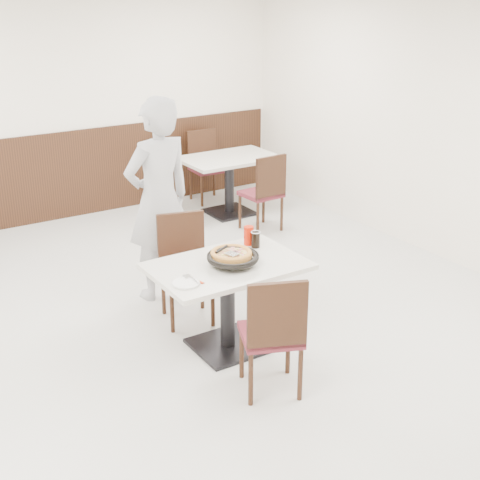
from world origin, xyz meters
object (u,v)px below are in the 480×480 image
pizza_pan (233,260)px  red_cup (249,235)px  pizza (231,255)px  side_plate (186,283)px  diner_person (159,200)px  main_table (228,307)px  chair_near (271,332)px  bg_table_right (229,185)px  chair_far (187,271)px  cola_glass (256,240)px  bg_chair_right_far (208,167)px  bg_chair_right_near (261,192)px

pizza_pan → red_cup: 0.46m
pizza → red_cup: (0.33, 0.24, 0.02)m
side_plate → diner_person: diner_person is taller
main_table → chair_near: 0.68m
diner_person → bg_table_right: bearing=-144.6°
diner_person → chair_far: bearing=77.6°
main_table → red_cup: bearing=35.1°
pizza_pan → chair_far: bearing=96.4°
chair_near → diner_person: diner_person is taller
chair_near → cola_glass: chair_near is taller
chair_near → cola_glass: bearing=85.3°
diner_person → cola_glass: bearing=102.6°
chair_near → cola_glass: size_ratio=7.31×
main_table → pizza_pan: 0.42m
pizza_pan → bg_chair_right_far: (1.80, 3.54, -0.32)m
pizza → red_cup: bearing=36.9°
pizza → bg_chair_right_far: 3.92m
diner_person → bg_chair_right_near: (1.80, 0.98, -0.48)m
bg_chair_right_near → bg_chair_right_far: size_ratio=1.00×
red_cup → bg_table_right: size_ratio=0.13×
pizza_pan → bg_table_right: (1.77, 2.94, -0.42)m
bg_chair_right_far → cola_glass: bearing=70.5°
chair_far → bg_chair_right_far: 3.45m
bg_chair_right_far → side_plate: bearing=62.1°
chair_near → red_cup: bearing=88.2°
diner_person → bg_chair_right_far: diner_person is taller
chair_near → bg_chair_right_far: same height
pizza → bg_table_right: pizza is taller
pizza → diner_person: (-0.05, 1.18, 0.14)m
main_table → pizza_pan: (0.03, -0.04, 0.42)m
bg_chair_right_far → pizza: bearing=66.9°
main_table → diner_person: diner_person is taller
chair_far → bg_table_right: bearing=-114.3°
pizza → red_cup: 0.41m
cola_glass → diner_person: 1.10m
chair_far → bg_chair_right_near: same height
chair_far → pizza_pan: bearing=110.8°
bg_chair_right_near → chair_far: bearing=-142.7°
chair_near → bg_chair_right_far: size_ratio=1.00×
chair_far → diner_person: size_ratio=0.50×
side_plate → bg_table_right: side_plate is taller
chair_far → diner_person: bearing=-80.0°
chair_near → side_plate: size_ratio=4.75×
diner_person → bg_chair_right_far: (1.83, 2.30, -0.48)m
pizza → cola_glass: size_ratio=2.55×
red_cup → bg_table_right: red_cup is taller
main_table → bg_table_right: same height
bg_chair_right_near → bg_table_right: bearing=87.1°
chair_near → pizza: 0.77m
bg_table_right → bg_chair_right_near: bg_chair_right_near is taller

